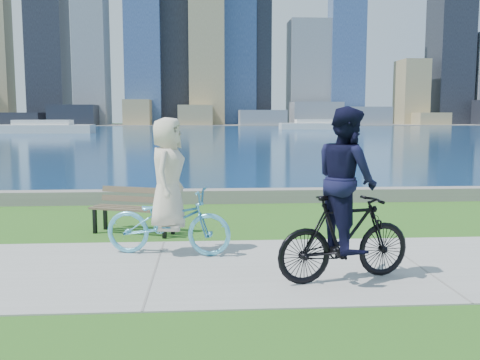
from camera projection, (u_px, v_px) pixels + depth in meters
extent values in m
plane|color=#245616|center=(155.00, 270.00, 7.98)|extent=(320.00, 320.00, 0.00)
cube|color=gray|center=(155.00, 270.00, 7.98)|extent=(80.00, 3.50, 0.02)
cube|color=slate|center=(176.00, 197.00, 14.10)|extent=(90.00, 0.50, 0.35)
cube|color=navy|center=(199.00, 131.00, 79.30)|extent=(320.00, 131.00, 0.01)
cube|color=gray|center=(201.00, 124.00, 136.74)|extent=(320.00, 30.00, 0.12)
cube|color=black|center=(21.00, 119.00, 125.30)|extent=(10.00, 6.99, 3.04)
cube|color=black|center=(75.00, 115.00, 125.60)|extent=(10.57, 9.41, 4.82)
cube|color=#8D7D57|center=(138.00, 113.00, 127.98)|extent=(6.25, 8.97, 6.08)
cube|color=#8D7D57|center=(195.00, 115.00, 127.37)|extent=(8.02, 9.52, 4.80)
cube|color=slate|center=(262.00, 118.00, 126.88)|extent=(10.99, 7.14, 3.62)
cube|color=slate|center=(316.00, 114.00, 130.14)|extent=(11.94, 7.72, 5.57)
cube|color=slate|center=(365.00, 116.00, 130.58)|extent=(10.41, 9.94, 4.43)
cube|color=#8D7D57|center=(430.00, 119.00, 130.79)|extent=(7.76, 6.52, 3.04)
cube|color=black|center=(47.00, 27.00, 131.48)|extent=(8.58, 10.19, 48.14)
cube|color=navy|center=(143.00, 38.00, 130.80)|extent=(8.72, 6.06, 42.40)
cube|color=#8D7D57|center=(206.00, 13.00, 130.63)|extent=(8.55, 8.62, 54.36)
cube|color=black|center=(247.00, 60.00, 138.14)|extent=(11.72, 9.91, 33.18)
cube|color=slate|center=(311.00, 73.00, 139.26)|extent=(11.75, 8.74, 26.68)
cube|color=navy|center=(347.00, 25.00, 136.44)|extent=(8.72, 6.09, 50.45)
cube|color=#8D7D57|center=(411.00, 93.00, 136.84)|extent=(6.57, 8.86, 16.38)
cube|color=black|center=(451.00, 35.00, 137.76)|extent=(8.87, 10.81, 45.85)
cube|color=silver|center=(43.00, 129.00, 70.31)|extent=(12.86, 3.67, 1.10)
cube|color=silver|center=(43.00, 122.00, 70.21)|extent=(7.35, 2.76, 0.64)
cube|color=silver|center=(316.00, 126.00, 90.36)|extent=(12.33, 3.52, 1.06)
cube|color=silver|center=(316.00, 121.00, 90.26)|extent=(7.05, 2.64, 0.62)
cube|color=black|center=(95.00, 221.00, 10.47)|extent=(0.08, 0.08, 0.48)
cube|color=black|center=(164.00, 226.00, 10.03)|extent=(0.08, 0.08, 0.48)
cube|color=black|center=(105.00, 218.00, 10.83)|extent=(0.08, 0.08, 0.48)
cube|color=black|center=(173.00, 222.00, 10.39)|extent=(0.08, 0.08, 0.48)
cube|color=#4E4131|center=(129.00, 210.00, 10.22)|extent=(1.63, 0.71, 0.04)
cube|color=#4E4131|center=(133.00, 209.00, 10.38)|extent=(1.63, 0.71, 0.04)
cube|color=#4E4131|center=(137.00, 207.00, 10.54)|extent=(1.63, 0.71, 0.04)
cube|color=#4E4131|center=(140.00, 199.00, 10.65)|extent=(1.61, 0.67, 0.12)
cube|color=#4E4131|center=(140.00, 190.00, 10.65)|extent=(1.61, 0.67, 0.12)
imported|color=#5EC0E6|center=(168.00, 222.00, 8.78)|extent=(1.14, 2.19, 1.09)
imported|color=white|center=(167.00, 174.00, 8.68)|extent=(0.75, 1.00, 1.82)
imported|color=black|center=(345.00, 238.00, 7.38)|extent=(1.06, 2.08, 1.21)
imported|color=black|center=(346.00, 179.00, 7.28)|extent=(0.95, 1.10, 1.97)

